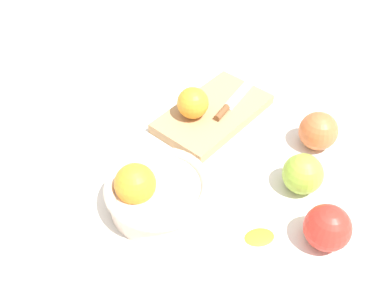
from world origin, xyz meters
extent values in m
plane|color=silver|center=(0.00, 0.00, 0.00)|extent=(2.40, 2.40, 0.00)
cylinder|color=beige|center=(-0.11, 0.07, 0.03)|extent=(0.17, 0.17, 0.05)
torus|color=beige|center=(-0.11, 0.07, 0.05)|extent=(0.19, 0.19, 0.02)
sphere|color=orange|center=(-0.14, 0.10, 0.07)|extent=(0.07, 0.07, 0.07)
cube|color=tan|center=(0.15, 0.09, 0.01)|extent=(0.28, 0.20, 0.02)
sphere|color=orange|center=(0.11, 0.12, 0.06)|extent=(0.07, 0.07, 0.07)
cube|color=silver|center=(0.22, 0.06, 0.02)|extent=(0.11, 0.03, 0.00)
cylinder|color=brown|center=(0.14, 0.06, 0.03)|extent=(0.05, 0.02, 0.01)
sphere|color=#CC6638|center=(0.17, -0.13, 0.04)|extent=(0.08, 0.08, 0.08)
sphere|color=#8EB738|center=(0.05, -0.14, 0.04)|extent=(0.07, 0.07, 0.07)
sphere|color=red|center=(-0.05, -0.21, 0.04)|extent=(0.08, 0.08, 0.08)
ellipsoid|color=orange|center=(-0.09, -0.12, 0.00)|extent=(0.06, 0.06, 0.01)
camera|label=1|loc=(-0.53, -0.22, 0.65)|focal=42.68mm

